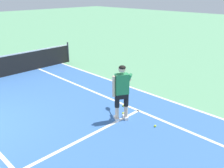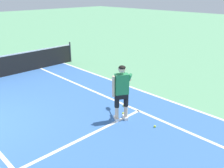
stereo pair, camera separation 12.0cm
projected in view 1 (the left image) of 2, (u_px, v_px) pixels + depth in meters
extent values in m
cube|color=white|center=(106.00, 97.00, 8.97)|extent=(0.10, 9.74, 0.01)
cube|color=white|center=(131.00, 87.00, 9.88)|extent=(0.10, 9.74, 0.01)
cylinder|color=#333338|center=(68.00, 52.00, 13.21)|extent=(0.08, 0.08, 1.07)
cube|color=white|center=(117.00, 118.00, 7.39)|extent=(0.23, 0.30, 0.09)
cube|color=white|center=(125.00, 117.00, 7.46)|extent=(0.23, 0.30, 0.09)
cylinder|color=beige|center=(117.00, 112.00, 7.27)|extent=(0.11, 0.11, 0.36)
cylinder|color=black|center=(117.00, 101.00, 7.13)|extent=(0.14, 0.14, 0.41)
cylinder|color=beige|center=(126.00, 111.00, 7.34)|extent=(0.11, 0.11, 0.36)
cylinder|color=black|center=(126.00, 99.00, 7.20)|extent=(0.14, 0.14, 0.41)
cube|color=black|center=(122.00, 95.00, 7.11)|extent=(0.39, 0.34, 0.20)
cube|color=#28844C|center=(122.00, 84.00, 6.99)|extent=(0.44, 0.38, 0.60)
cylinder|color=beige|center=(114.00, 86.00, 6.94)|extent=(0.09, 0.09, 0.62)
cylinder|color=#28844C|center=(130.00, 77.00, 7.08)|extent=(0.21, 0.27, 0.29)
cylinder|color=beige|center=(128.00, 79.00, 7.33)|extent=(0.21, 0.29, 0.14)
sphere|color=beige|center=(122.00, 69.00, 6.84)|extent=(0.21, 0.21, 0.21)
ellipsoid|color=black|center=(122.00, 67.00, 6.80)|extent=(0.27, 0.27, 0.12)
cylinder|color=#232326|center=(127.00, 78.00, 7.54)|extent=(0.13, 0.19, 0.03)
cylinder|color=black|center=(125.00, 76.00, 7.68)|extent=(0.07, 0.10, 0.02)
torus|color=black|center=(123.00, 74.00, 7.84)|extent=(0.17, 0.27, 0.30)
cylinder|color=silver|center=(123.00, 74.00, 7.84)|extent=(0.13, 0.22, 0.25)
sphere|color=#CCE02D|center=(123.00, 106.00, 8.23)|extent=(0.07, 0.07, 0.07)
sphere|color=#CCE02D|center=(123.00, 113.00, 7.73)|extent=(0.07, 0.07, 0.07)
sphere|color=#CCE02D|center=(155.00, 126.00, 7.00)|extent=(0.07, 0.07, 0.07)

